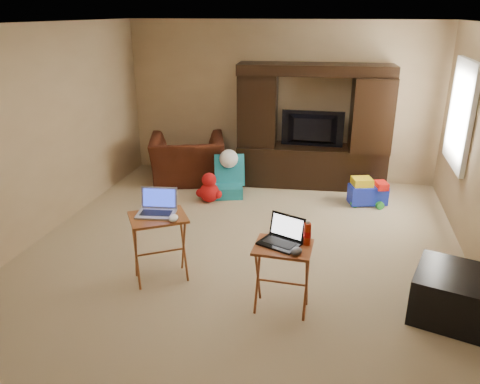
% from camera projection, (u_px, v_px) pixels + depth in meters
% --- Properties ---
extents(floor, '(5.50, 5.50, 0.00)m').
position_uv_depth(floor, '(244.00, 249.00, 5.49)').
color(floor, '#C8B58A').
rests_on(floor, ground).
extents(ceiling, '(5.50, 5.50, 0.00)m').
position_uv_depth(ceiling, '(244.00, 23.00, 4.58)').
color(ceiling, silver).
rests_on(ceiling, ground).
extents(wall_back, '(5.00, 0.00, 5.00)m').
position_uv_depth(wall_back, '(280.00, 101.00, 7.54)').
color(wall_back, tan).
rests_on(wall_back, ground).
extents(wall_front, '(5.00, 0.00, 5.00)m').
position_uv_depth(wall_front, '(137.00, 281.00, 2.54)').
color(wall_front, tan).
rests_on(wall_front, ground).
extents(wall_left, '(0.00, 5.50, 5.50)m').
position_uv_depth(wall_left, '(39.00, 134.00, 5.55)').
color(wall_left, tan).
rests_on(wall_left, ground).
extents(window_pane, '(0.00, 1.20, 1.20)m').
position_uv_depth(window_pane, '(462.00, 114.00, 5.88)').
color(window_pane, white).
rests_on(window_pane, ground).
extents(window_frame, '(0.06, 1.14, 1.34)m').
position_uv_depth(window_frame, '(461.00, 114.00, 5.89)').
color(window_frame, white).
rests_on(window_frame, ground).
extents(entertainment_center, '(2.35, 0.77, 1.89)m').
position_uv_depth(entertainment_center, '(312.00, 127.00, 7.22)').
color(entertainment_center, black).
rests_on(entertainment_center, floor).
extents(television, '(0.96, 0.13, 0.55)m').
position_uv_depth(television, '(312.00, 130.00, 7.19)').
color(television, black).
rests_on(television, entertainment_center).
extents(recliner, '(1.40, 1.30, 0.75)m').
position_uv_depth(recliner, '(188.00, 160.00, 7.54)').
color(recliner, '#43190E').
rests_on(recliner, floor).
extents(child_rocker, '(0.59, 0.63, 0.61)m').
position_uv_depth(child_rocker, '(227.00, 176.00, 6.99)').
color(child_rocker, teal).
rests_on(child_rocker, floor).
extents(plush_toy, '(0.40, 0.33, 0.45)m').
position_uv_depth(plush_toy, '(209.00, 187.00, 6.78)').
color(plush_toy, red).
rests_on(plush_toy, floor).
extents(push_toy, '(0.62, 0.52, 0.40)m').
position_uv_depth(push_toy, '(368.00, 191.00, 6.70)').
color(push_toy, '#192DCE').
rests_on(push_toy, floor).
extents(ottoman, '(0.85, 0.85, 0.44)m').
position_uv_depth(ottoman, '(454.00, 295.00, 4.22)').
color(ottoman, black).
rests_on(ottoman, floor).
extents(tray_table_left, '(0.70, 0.66, 0.71)m').
position_uv_depth(tray_table_left, '(160.00, 248.00, 4.77)').
color(tray_table_left, '#A15427').
rests_on(tray_table_left, floor).
extents(tray_table_right, '(0.52, 0.42, 0.66)m').
position_uv_depth(tray_table_right, '(282.00, 278.00, 4.27)').
color(tray_table_right, brown).
rests_on(tray_table_right, floor).
extents(laptop_left, '(0.41, 0.35, 0.24)m').
position_uv_depth(laptop_left, '(155.00, 204.00, 4.63)').
color(laptop_left, '#A3A3A7').
rests_on(laptop_left, tray_table_left).
extents(laptop_right, '(0.43, 0.40, 0.24)m').
position_uv_depth(laptop_right, '(279.00, 232.00, 4.14)').
color(laptop_right, black).
rests_on(laptop_right, tray_table_right).
extents(mouse_left, '(0.12, 0.16, 0.06)m').
position_uv_depth(mouse_left, '(173.00, 218.00, 4.52)').
color(mouse_left, white).
rests_on(mouse_left, tray_table_left).
extents(mouse_right, '(0.13, 0.16, 0.06)m').
position_uv_depth(mouse_right, '(296.00, 251.00, 4.01)').
color(mouse_right, '#3C3B40').
rests_on(mouse_right, tray_table_right).
extents(water_bottle, '(0.07, 0.07, 0.20)m').
position_uv_depth(water_bottle, '(307.00, 234.00, 4.15)').
color(water_bottle, red).
rests_on(water_bottle, tray_table_right).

